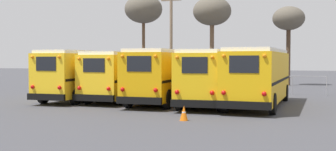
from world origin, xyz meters
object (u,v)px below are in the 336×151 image
object	(u,v)px
bare_tree_0	(212,12)
school_bus_0	(88,73)
school_bus_1	(130,74)
school_bus_3	(211,75)
utility_pole	(171,37)
school_bus_4	(259,75)
traffic_cone	(184,113)
school_bus_2	(169,73)
bare_tree_1	(289,20)
bare_tree_2	(143,10)

from	to	relation	value
bare_tree_0	school_bus_0	bearing A→B (deg)	-108.84
school_bus_1	school_bus_3	world-z (taller)	school_bus_3
bare_tree_0	utility_pole	bearing A→B (deg)	-115.13
school_bus_4	bare_tree_0	size ratio (longest dim) A/B	1.14
school_bus_1	traffic_cone	bearing A→B (deg)	-53.58
school_bus_2	traffic_cone	xyz separation A→B (m)	(3.18, -7.82, -1.44)
school_bus_4	school_bus_1	bearing A→B (deg)	170.63
school_bus_3	bare_tree_1	size ratio (longest dim) A/B	1.28
bare_tree_2	bare_tree_1	bearing A→B (deg)	10.73
school_bus_4	bare_tree_2	size ratio (longest dim) A/B	1.05
school_bus_1	bare_tree_1	distance (m)	21.85
school_bus_0	school_bus_3	world-z (taller)	school_bus_0
school_bus_0	utility_pole	world-z (taller)	utility_pole
school_bus_0	traffic_cone	world-z (taller)	school_bus_0
school_bus_3	bare_tree_1	world-z (taller)	bare_tree_1
school_bus_0	school_bus_1	bearing A→B (deg)	8.61
school_bus_0	school_bus_1	world-z (taller)	school_bus_0
school_bus_1	bare_tree_1	size ratio (longest dim) A/B	1.21
school_bus_1	school_bus_2	world-z (taller)	school_bus_2
bare_tree_0	school_bus_4	bearing A→B (deg)	-69.11
school_bus_0	school_bus_2	distance (m)	5.70
utility_pole	traffic_cone	xyz separation A→B (m)	(6.18, -17.66, -4.32)
bare_tree_0	bare_tree_1	xyz separation A→B (m)	(7.03, 4.28, -0.55)
school_bus_0	school_bus_2	xyz separation A→B (m)	(5.69, 0.08, 0.02)
bare_tree_0	bare_tree_2	distance (m)	7.91
utility_pole	bare_tree_0	bearing A→B (deg)	64.87
school_bus_4	bare_tree_1	distance (m)	21.09
traffic_cone	school_bus_2	bearing A→B (deg)	112.13
bare_tree_0	bare_tree_1	size ratio (longest dim) A/B	1.08
school_bus_0	school_bus_3	xyz separation A→B (m)	(8.54, -0.52, -0.03)
bare_tree_1	traffic_cone	size ratio (longest dim) A/B	12.37
utility_pole	bare_tree_0	distance (m)	6.42
school_bus_2	school_bus_4	world-z (taller)	school_bus_4
school_bus_2	bare_tree_0	world-z (taller)	bare_tree_0
school_bus_0	utility_pole	xyz separation A→B (m)	(2.70, 9.92, 2.90)
school_bus_3	bare_tree_2	bearing A→B (deg)	122.74
school_bus_3	bare_tree_2	size ratio (longest dim) A/B	1.08
school_bus_3	bare_tree_0	xyz separation A→B (m)	(-3.34, 15.76, 5.51)
utility_pole	traffic_cone	bearing A→B (deg)	-70.72
school_bus_1	school_bus_4	bearing A→B (deg)	-9.37
school_bus_1	bare_tree_0	distance (m)	15.98
school_bus_0	school_bus_4	xyz separation A→B (m)	(11.39, -0.98, 0.02)
school_bus_3	traffic_cone	distance (m)	7.36
school_bus_4	bare_tree_2	xyz separation A→B (m)	(-13.93, 17.69, 6.18)
school_bus_4	bare_tree_1	xyz separation A→B (m)	(0.84, 20.49, 4.92)
bare_tree_1	school_bus_2	bearing A→B (deg)	-108.59
school_bus_0	utility_pole	bearing A→B (deg)	74.76
school_bus_3	school_bus_2	bearing A→B (deg)	167.96
traffic_cone	bare_tree_1	bearing A→B (deg)	82.98
traffic_cone	utility_pole	bearing A→B (deg)	109.28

